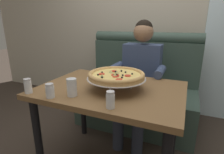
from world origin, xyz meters
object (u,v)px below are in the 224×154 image
(pizza, at_px, (116,75))
(shaker_pepper_flakes, at_px, (110,101))
(dining_table, at_px, (111,99))
(shaker_oregano, at_px, (28,87))
(booth_bench, at_px, (138,92))
(drinking_glass, at_px, (72,88))
(diner_main, at_px, (139,74))
(shaker_parmesan, at_px, (50,92))

(pizza, relative_size, shaker_pepper_flakes, 4.23)
(dining_table, relative_size, shaker_oregano, 10.31)
(booth_bench, height_order, pizza, booth_bench)
(booth_bench, height_order, drinking_glass, booth_bench)
(drinking_glass, bearing_deg, shaker_pepper_flakes, -11.65)
(dining_table, relative_size, diner_main, 0.87)
(booth_bench, xyz_separation_m, diner_main, (0.07, -0.27, 0.31))
(pizza, distance_m, shaker_oregano, 0.65)
(dining_table, height_order, diner_main, diner_main)
(pizza, bearing_deg, shaker_pepper_flakes, -74.30)
(dining_table, bearing_deg, diner_main, 83.09)
(dining_table, xyz_separation_m, shaker_oregano, (-0.50, -0.34, 0.15))
(booth_bench, distance_m, pizza, 1.00)
(drinking_glass, bearing_deg, diner_main, 73.69)
(dining_table, bearing_deg, shaker_pepper_flakes, -66.69)
(booth_bench, bearing_deg, dining_table, -90.00)
(booth_bench, xyz_separation_m, shaker_parmesan, (-0.30, -1.22, 0.39))
(booth_bench, bearing_deg, shaker_pepper_flakes, -83.29)
(dining_table, height_order, shaker_oregano, shaker_oregano)
(dining_table, xyz_separation_m, shaker_parmesan, (-0.30, -0.35, 0.14))
(booth_bench, distance_m, dining_table, 0.91)
(booth_bench, xyz_separation_m, dining_table, (0.00, -0.87, 0.25))
(shaker_oregano, bearing_deg, shaker_parmesan, -0.65)
(dining_table, xyz_separation_m, pizza, (0.05, -0.02, 0.21))
(dining_table, height_order, shaker_pepper_flakes, shaker_pepper_flakes)
(dining_table, distance_m, shaker_oregano, 0.63)
(diner_main, relative_size, drinking_glass, 10.20)
(dining_table, relative_size, shaker_parmesan, 11.26)
(shaker_oregano, bearing_deg, booth_bench, 67.54)
(booth_bench, relative_size, shaker_parmesan, 14.04)
(booth_bench, relative_size, pizza, 3.12)
(pizza, height_order, shaker_oregano, pizza)
(shaker_pepper_flakes, bearing_deg, shaker_oregano, -178.57)
(shaker_oregano, bearing_deg, shaker_pepper_flakes, 1.43)
(dining_table, relative_size, drinking_glass, 8.92)
(diner_main, bearing_deg, booth_bench, 105.41)
(shaker_oregano, distance_m, shaker_pepper_flakes, 0.64)
(dining_table, bearing_deg, pizza, -20.17)
(booth_bench, height_order, diner_main, diner_main)
(shaker_oregano, bearing_deg, dining_table, 34.35)
(booth_bench, relative_size, shaker_pepper_flakes, 13.18)
(shaker_pepper_flakes, distance_m, drinking_glass, 0.33)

